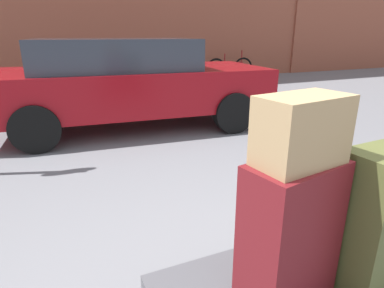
{
  "coord_description": "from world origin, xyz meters",
  "views": [
    {
      "loc": [
        -0.94,
        -0.94,
        1.49
      ],
      "look_at": [
        0.0,
        1.2,
        0.69
      ],
      "focal_mm": 30.23,
      "sensor_mm": 36.0,
      "label": 1
    }
  ],
  "objects_px": {
    "suitcase_olive_rear_right": "(377,221)",
    "bollard_kerb_near": "(180,81)",
    "duffel_bag_tan_topmost_pile": "(302,131)",
    "suitcase_maroon_front_right": "(290,236)",
    "parked_car": "(129,81)",
    "bicycle_leaning": "(230,68)",
    "bollard_kerb_mid": "(222,78)"
  },
  "relations": [
    {
      "from": "bicycle_leaning",
      "to": "bollard_kerb_near",
      "type": "distance_m",
      "value": 3.0
    },
    {
      "from": "suitcase_olive_rear_right",
      "to": "bicycle_leaning",
      "type": "relative_size",
      "value": 0.39
    },
    {
      "from": "duffel_bag_tan_topmost_pile",
      "to": "bollard_kerb_near",
      "type": "relative_size",
      "value": 0.62
    },
    {
      "from": "suitcase_maroon_front_right",
      "to": "bollard_kerb_mid",
      "type": "relative_size",
      "value": 1.14
    },
    {
      "from": "bollard_kerb_mid",
      "to": "bicycle_leaning",
      "type": "bearing_deg",
      "value": 54.16
    },
    {
      "from": "duffel_bag_tan_topmost_pile",
      "to": "suitcase_olive_rear_right",
      "type": "bearing_deg",
      "value": -18.59
    },
    {
      "from": "duffel_bag_tan_topmost_pile",
      "to": "bollard_kerb_mid",
      "type": "height_order",
      "value": "duffel_bag_tan_topmost_pile"
    },
    {
      "from": "bicycle_leaning",
      "to": "bollard_kerb_mid",
      "type": "relative_size",
      "value": 3.02
    },
    {
      "from": "duffel_bag_tan_topmost_pile",
      "to": "parked_car",
      "type": "height_order",
      "value": "parked_car"
    },
    {
      "from": "duffel_bag_tan_topmost_pile",
      "to": "bollard_kerb_mid",
      "type": "distance_m",
      "value": 8.17
    },
    {
      "from": "bicycle_leaning",
      "to": "bollard_kerb_near",
      "type": "height_order",
      "value": "bicycle_leaning"
    },
    {
      "from": "suitcase_maroon_front_right",
      "to": "bicycle_leaning",
      "type": "distance_m",
      "value": 10.15
    },
    {
      "from": "parked_car",
      "to": "bollard_kerb_near",
      "type": "relative_size",
      "value": 7.63
    },
    {
      "from": "suitcase_maroon_front_right",
      "to": "bollard_kerb_mid",
      "type": "bearing_deg",
      "value": 52.21
    },
    {
      "from": "suitcase_maroon_front_right",
      "to": "bollard_kerb_near",
      "type": "relative_size",
      "value": 1.14
    },
    {
      "from": "bollard_kerb_near",
      "to": "bollard_kerb_mid",
      "type": "relative_size",
      "value": 1.0
    },
    {
      "from": "suitcase_olive_rear_right",
      "to": "suitcase_maroon_front_right",
      "type": "bearing_deg",
      "value": 166.09
    },
    {
      "from": "suitcase_olive_rear_right",
      "to": "bollard_kerb_near",
      "type": "relative_size",
      "value": 1.17
    },
    {
      "from": "duffel_bag_tan_topmost_pile",
      "to": "parked_car",
      "type": "xyz_separation_m",
      "value": [
        0.33,
        4.34,
        -0.38
      ]
    },
    {
      "from": "suitcase_maroon_front_right",
      "to": "parked_car",
      "type": "height_order",
      "value": "parked_car"
    },
    {
      "from": "bicycle_leaning",
      "to": "bollard_kerb_mid",
      "type": "height_order",
      "value": "bicycle_leaning"
    },
    {
      "from": "suitcase_maroon_front_right",
      "to": "suitcase_olive_rear_right",
      "type": "distance_m",
      "value": 0.44
    },
    {
      "from": "bollard_kerb_near",
      "to": "suitcase_olive_rear_right",
      "type": "bearing_deg",
      "value": -104.76
    },
    {
      "from": "suitcase_maroon_front_right",
      "to": "duffel_bag_tan_topmost_pile",
      "type": "xyz_separation_m",
      "value": [
        0.0,
        -0.0,
        0.47
      ]
    },
    {
      "from": "duffel_bag_tan_topmost_pile",
      "to": "parked_car",
      "type": "relative_size",
      "value": 0.08
    },
    {
      "from": "suitcase_olive_rear_right",
      "to": "parked_car",
      "type": "height_order",
      "value": "parked_car"
    },
    {
      "from": "bollard_kerb_near",
      "to": "bollard_kerb_mid",
      "type": "height_order",
      "value": "same"
    },
    {
      "from": "suitcase_maroon_front_right",
      "to": "parked_car",
      "type": "bearing_deg",
      "value": 74.73
    },
    {
      "from": "suitcase_olive_rear_right",
      "to": "bollard_kerb_near",
      "type": "bearing_deg",
      "value": 72.15
    },
    {
      "from": "duffel_bag_tan_topmost_pile",
      "to": "bollard_kerb_near",
      "type": "xyz_separation_m",
      "value": [
        2.36,
        7.25,
        -0.85
      ]
    },
    {
      "from": "duffel_bag_tan_topmost_pile",
      "to": "bollard_kerb_near",
      "type": "bearing_deg",
      "value": 64.18
    },
    {
      "from": "bollard_kerb_near",
      "to": "duffel_bag_tan_topmost_pile",
      "type": "bearing_deg",
      "value": -108.04
    }
  ]
}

